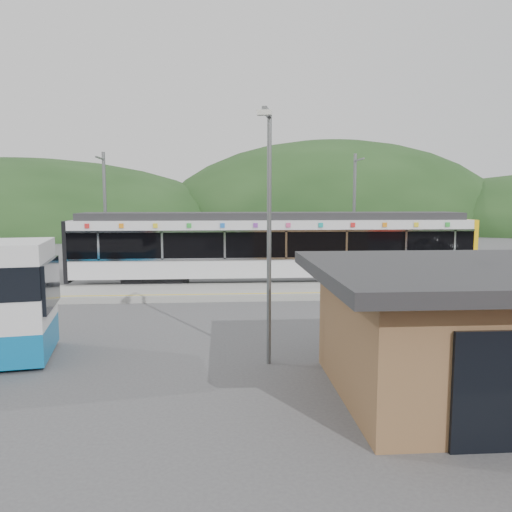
{
  "coord_description": "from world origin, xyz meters",
  "views": [
    {
      "loc": [
        -0.68,
        -19.57,
        4.44
      ],
      "look_at": [
        0.81,
        1.0,
        2.08
      ],
      "focal_mm": 35.0,
      "sensor_mm": 36.0,
      "label": 1
    }
  ],
  "objects": [
    {
      "name": "platform",
      "position": [
        0.0,
        3.3,
        0.15
      ],
      "size": [
        26.0,
        3.2,
        0.3
      ],
      "primitive_type": "cube",
      "color": "#9E9E99",
      "rests_on": "ground"
    },
    {
      "name": "train",
      "position": [
        2.06,
        6.0,
        2.06
      ],
      "size": [
        20.44,
        3.01,
        3.74
      ],
      "color": "black",
      "rests_on": "ground"
    },
    {
      "name": "ground",
      "position": [
        0.0,
        0.0,
        0.0
      ],
      "size": [
        120.0,
        120.0,
        0.0
      ],
      "primitive_type": "plane",
      "color": "#4C4C4F",
      "rests_on": "ground"
    },
    {
      "name": "yellow_line",
      "position": [
        0.0,
        2.0,
        0.3
      ],
      "size": [
        26.0,
        0.1,
        0.01
      ],
      "primitive_type": "cube",
      "color": "yellow",
      "rests_on": "platform"
    },
    {
      "name": "hills",
      "position": [
        6.19,
        5.29,
        0.0
      ],
      "size": [
        146.0,
        149.0,
        26.0
      ],
      "color": "#1E3D19",
      "rests_on": "ground"
    },
    {
      "name": "catenary_mast_west",
      "position": [
        -7.0,
        8.56,
        3.65
      ],
      "size": [
        0.18,
        1.8,
        7.0
      ],
      "color": "slate",
      "rests_on": "ground"
    },
    {
      "name": "lamp_post",
      "position": [
        0.62,
        -6.62,
        3.97
      ],
      "size": [
        0.38,
        1.19,
        6.69
      ],
      "rotation": [
        0.0,
        0.0,
        -0.22
      ],
      "color": "slate",
      "rests_on": "ground"
    },
    {
      "name": "catenary_mast_east",
      "position": [
        7.0,
        8.56,
        3.65
      ],
      "size": [
        0.18,
        1.8,
        7.0
      ],
      "color": "slate",
      "rests_on": "ground"
    }
  ]
}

